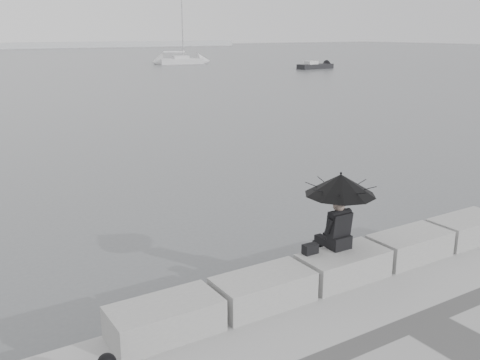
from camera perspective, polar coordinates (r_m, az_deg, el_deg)
ground at (r=10.27m, az=9.00°, el=-11.94°), size 360.00×360.00×0.00m
stone_block_far_left at (r=7.94m, az=-8.02°, el=-14.50°), size 1.60×0.80×0.50m
stone_block_left at (r=8.67m, az=2.49°, el=-11.62°), size 1.60×0.80×0.50m
stone_block_centre at (r=9.64m, az=10.95°, el=-8.97°), size 1.60×0.80×0.50m
stone_block_right at (r=10.80m, az=17.65°, el=-6.71°), size 1.60×0.80×0.50m
stone_block_far_right at (r=12.08m, az=22.94°, el=-4.84°), size 1.60×0.80×0.50m
seated_person at (r=9.39m, az=10.66°, el=-1.35°), size 1.24×1.24×1.39m
bag at (r=9.38m, az=7.50°, el=-7.30°), size 0.27×0.15×0.17m
sailboat_right at (r=81.17m, az=-6.34°, el=12.58°), size 6.69×3.43×12.90m
small_motorboat at (r=71.22m, az=8.03°, el=11.93°), size 5.05×1.81×1.10m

